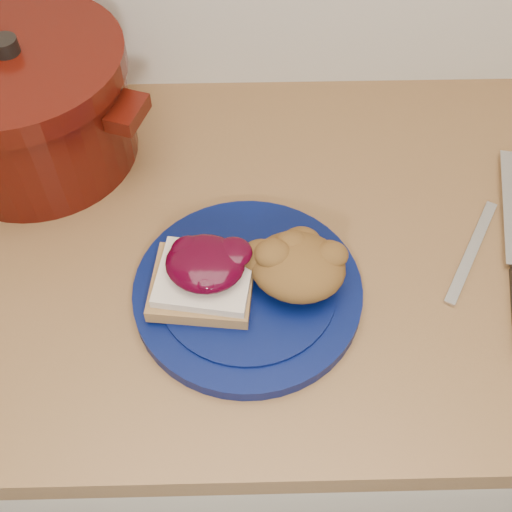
{
  "coord_description": "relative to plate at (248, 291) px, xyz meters",
  "views": [
    {
      "loc": [
        -0.03,
        1.01,
        1.53
      ],
      "look_at": [
        -0.02,
        1.43,
        0.95
      ],
      "focal_mm": 45.0,
      "sensor_mm": 36.0,
      "label": 1
    }
  ],
  "objects": [
    {
      "name": "base_cabinet",
      "position": [
        0.03,
        0.09,
        -0.48
      ],
      "size": [
        4.0,
        0.6,
        0.86
      ],
      "primitive_type": "cube",
      "color": "beige",
      "rests_on": "floor"
    },
    {
      "name": "plate",
      "position": [
        0.0,
        0.0,
        0.0
      ],
      "size": [
        0.31,
        0.31,
        0.02
      ],
      "primitive_type": "cylinder",
      "rotation": [
        0.0,
        0.0,
        -0.22
      ],
      "color": "#040D3D",
      "rests_on": "wood_countertop"
    },
    {
      "name": "sandwich",
      "position": [
        -0.05,
        -0.0,
        0.04
      ],
      "size": [
        0.12,
        0.11,
        0.06
      ],
      "rotation": [
        0.0,
        0.0,
        -0.22
      ],
      "color": "olive",
      "rests_on": "plate"
    },
    {
      "name": "dutch_oven",
      "position": [
        -0.28,
        0.25,
        0.07
      ],
      "size": [
        0.35,
        0.35,
        0.18
      ],
      "rotation": [
        0.0,
        0.0,
        -0.33
      ],
      "color": "#3C0B06",
      "rests_on": "wood_countertop"
    },
    {
      "name": "butter_knife",
      "position": [
        0.27,
        0.06,
        -0.01
      ],
      "size": [
        0.1,
        0.16,
        0.0
      ],
      "primitive_type": "cube",
      "rotation": [
        0.0,
        0.0,
        1.05
      ],
      "color": "silver",
      "rests_on": "wood_countertop"
    },
    {
      "name": "stuffing_mound",
      "position": [
        0.06,
        0.01,
        0.04
      ],
      "size": [
        0.12,
        0.11,
        0.05
      ],
      "primitive_type": "ellipsoid",
      "rotation": [
        0.0,
        0.0,
        -0.22
      ],
      "color": "brown",
      "rests_on": "plate"
    }
  ]
}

